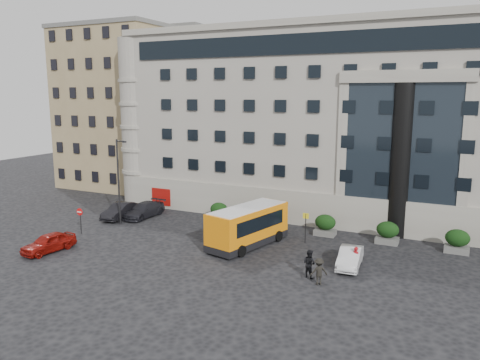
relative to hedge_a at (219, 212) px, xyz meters
The scene contains 23 objects.
ground 8.81m from the hedge_a, 62.85° to the right, with size 120.00×120.00×0.00m, color black.
civic_building 19.15m from the hedge_a, 54.85° to the left, with size 44.00×24.00×18.00m, color gray.
entrance_column 17.13m from the hedge_a, ahead, with size 1.80×1.80×13.00m, color black.
apartment_near 25.12m from the hedge_a, 148.62° to the left, with size 14.00×14.00×20.00m, color olive.
apartment_far 39.27m from the hedge_a, 127.29° to the left, with size 13.00×13.00×22.00m, color brown.
hedge_a is the anchor object (origin of this frame).
hedge_b 5.20m from the hedge_a, ahead, with size 1.80×1.26×1.84m.
hedge_c 10.40m from the hedge_a, ahead, with size 1.80×1.26×1.84m.
hedge_d 15.60m from the hedge_a, ahead, with size 1.80×1.26×1.84m.
hedge_e 20.80m from the hedge_a, ahead, with size 1.80×1.26×1.84m.
street_lamp 9.89m from the hedge_a, 148.84° to the right, with size 1.16×0.18×8.00m.
bus_stop_sign 9.94m from the hedge_a, 16.42° to the right, with size 0.50×0.08×2.52m.
no_entry_sign 12.64m from the hedge_a, 135.52° to the right, with size 0.64×0.16×2.32m.
minibus 7.76m from the hedge_a, 44.49° to the right, with size 4.41×8.03×3.18m.
red_truck 9.41m from the hedge_a, 148.34° to the left, with size 2.74×5.66×3.02m.
parked_car_a 15.56m from the hedge_a, 120.30° to the right, with size 1.72×4.27×1.45m, color maroon.
parked_car_b 9.85m from the hedge_a, 161.21° to the right, with size 1.60×4.59×1.51m, color black.
parked_car_c 7.72m from the hedge_a, 166.38° to the right, with size 2.03×5.00×1.45m, color black.
parked_car_d 13.98m from the hedge_a, 144.61° to the left, with size 2.13×4.62×1.28m, color black.
white_taxi 15.47m from the hedge_a, 25.18° to the right, with size 1.46×4.19×1.38m, color silver.
pedestrian_a 16.04m from the hedge_a, 25.55° to the right, with size 0.60×0.40×1.65m, color maroon.
pedestrian_b 15.38m from the hedge_a, 39.00° to the right, with size 0.93×0.72×1.91m, color black.
pedestrian_c 16.68m from the hedge_a, 39.45° to the right, with size 1.14×0.66×1.77m, color black.
Camera 1 is at (16.52, -30.61, 12.14)m, focal length 35.00 mm.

